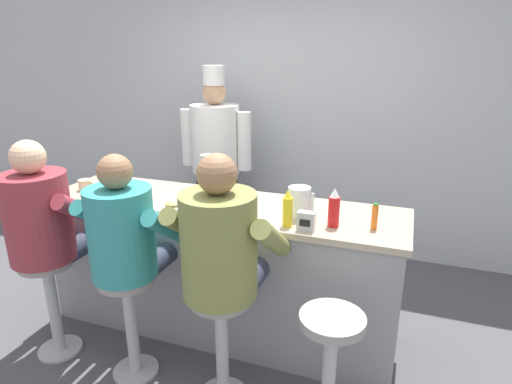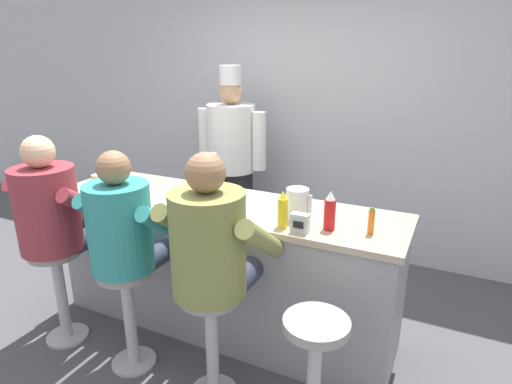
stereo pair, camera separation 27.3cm
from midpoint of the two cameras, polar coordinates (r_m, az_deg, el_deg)
ground_plane at (r=3.13m, az=-4.76°, el=-20.21°), size 20.00×20.00×0.00m
wall_back at (r=4.28m, az=8.32°, el=10.09°), size 10.00×0.06×2.70m
diner_counter at (r=3.10m, az=-1.86°, el=-9.78°), size 2.49×0.66×0.97m
ketchup_bottle_red at (r=2.49m, az=12.94°, el=-2.63°), size 0.07×0.07×0.23m
mustard_bottle_yellow at (r=2.48m, az=6.74°, el=-2.50°), size 0.06×0.06×0.22m
hot_sauce_bottle_orange at (r=2.50m, az=18.18°, el=-3.82°), size 0.04×0.04×0.16m
water_pitcher_clear at (r=2.61m, az=8.52°, el=-1.62°), size 0.16×0.14×0.19m
breakfast_plate at (r=2.87m, az=-8.01°, el=-1.52°), size 0.26×0.26×0.05m
cereal_bowl at (r=3.11m, az=-15.19°, el=-0.20°), size 0.16×0.16×0.05m
coffee_mug_tan at (r=3.44m, az=-18.16°, el=1.52°), size 0.14×0.09×0.08m
cup_stack_steel at (r=2.89m, az=-3.37°, el=1.95°), size 0.09×0.09×0.33m
napkin_dispenser_chrome at (r=2.44m, az=9.10°, el=-4.18°), size 0.10×0.06×0.11m
diner_seated_maroon at (r=3.04m, az=-23.20°, el=-2.86°), size 0.60×0.59×1.46m
diner_seated_teal at (r=2.64m, az=-14.33°, el=-5.49°), size 0.57×0.56×1.42m
diner_seated_olive at (r=2.31m, az=-2.52°, el=-7.74°), size 0.61×0.60×1.47m
empty_stool_round at (r=2.35m, az=11.38°, el=-21.16°), size 0.33×0.33×0.70m
cook_in_whites_near at (r=4.12m, az=-1.36°, el=5.04°), size 0.71×0.46×1.83m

